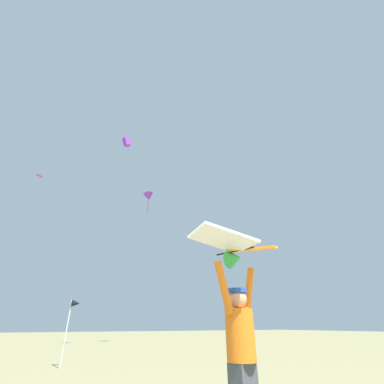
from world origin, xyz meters
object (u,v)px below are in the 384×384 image
(distant_kite_purple_high_right, at_px, (127,142))
(marker_flag, at_px, (74,308))
(distant_kite_purple_low_left, at_px, (149,197))
(distant_kite_magenta_far_center, at_px, (39,175))
(held_stunt_kite, at_px, (238,249))
(kite_flyer_person, at_px, (241,350))

(distant_kite_purple_high_right, height_order, marker_flag, distant_kite_purple_high_right)
(distant_kite_purple_low_left, bearing_deg, marker_flag, -119.64)
(distant_kite_magenta_far_center, bearing_deg, held_stunt_kite, -81.16)
(kite_flyer_person, xyz_separation_m, distant_kite_purple_low_left, (4.40, 17.26, 10.09))
(kite_flyer_person, distance_m, marker_flag, 7.82)
(kite_flyer_person, bearing_deg, marker_flag, 97.60)
(distant_kite_magenta_far_center, relative_size, distant_kite_purple_low_left, 0.52)
(held_stunt_kite, bearing_deg, distant_kite_magenta_far_center, 98.84)
(kite_flyer_person, height_order, distant_kite_magenta_far_center, distant_kite_magenta_far_center)
(kite_flyer_person, relative_size, distant_kite_purple_low_left, 1.01)
(held_stunt_kite, distance_m, distant_kite_magenta_far_center, 38.32)
(distant_kite_purple_low_left, xyz_separation_m, marker_flag, (-5.43, -9.55, -9.31))
(marker_flag, bearing_deg, distant_kite_purple_high_right, 70.45)
(kite_flyer_person, xyz_separation_m, held_stunt_kite, (0.02, -0.06, 1.18))
(marker_flag, bearing_deg, distant_kite_purple_low_left, 60.36)
(kite_flyer_person, xyz_separation_m, distant_kite_purple_high_right, (1.42, 14.62, 13.08))
(held_stunt_kite, height_order, distant_kite_purple_low_left, distant_kite_purple_low_left)
(distant_kite_magenta_far_center, xyz_separation_m, distant_kite_purple_high_right, (6.70, -19.36, -4.90))
(distant_kite_purple_low_left, distance_m, marker_flag, 14.40)
(marker_flag, bearing_deg, held_stunt_kite, -82.32)
(distant_kite_purple_low_left, height_order, marker_flag, distant_kite_purple_low_left)
(distant_kite_purple_low_left, bearing_deg, distant_kite_purple_high_right, -138.44)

